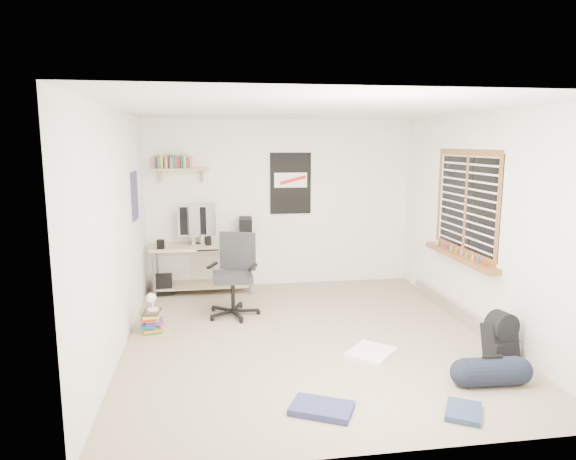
{
  "coord_description": "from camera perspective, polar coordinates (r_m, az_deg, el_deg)",
  "views": [
    {
      "loc": [
        -1.06,
        -5.39,
        2.15
      ],
      "look_at": [
        -0.18,
        0.36,
        1.16
      ],
      "focal_mm": 32.0,
      "sensor_mm": 36.0,
      "label": 1
    }
  ],
  "objects": [
    {
      "name": "floor",
      "position": [
        5.9,
        2.27,
        -11.78
      ],
      "size": [
        4.0,
        4.5,
        0.01
      ],
      "primitive_type": "cube",
      "color": "gray",
      "rests_on": "ground"
    },
    {
      "name": "ceiling",
      "position": [
        5.51,
        2.44,
        13.33
      ],
      "size": [
        4.0,
        4.5,
        0.01
      ],
      "primitive_type": "cube",
      "color": "white",
      "rests_on": "ground"
    },
    {
      "name": "back_wall",
      "position": [
        7.77,
        -0.83,
        2.99
      ],
      "size": [
        4.0,
        0.01,
        2.5
      ],
      "primitive_type": "cube",
      "color": "silver",
      "rests_on": "ground"
    },
    {
      "name": "left_wall",
      "position": [
        5.55,
        -18.42,
        -0.19
      ],
      "size": [
        0.01,
        4.5,
        2.5
      ],
      "primitive_type": "cube",
      "color": "silver",
      "rests_on": "ground"
    },
    {
      "name": "right_wall",
      "position": [
        6.27,
        20.66,
        0.76
      ],
      "size": [
        0.01,
        4.5,
        2.5
      ],
      "primitive_type": "cube",
      "color": "silver",
      "rests_on": "ground"
    },
    {
      "name": "desk",
      "position": [
        7.61,
        -9.44,
        -4.06
      ],
      "size": [
        1.56,
        0.89,
        0.67
      ],
      "primitive_type": "cube",
      "rotation": [
        0.0,
        0.0,
        -0.18
      ],
      "color": "tan",
      "rests_on": "floor"
    },
    {
      "name": "monitor_left",
      "position": [
        7.5,
        -10.49,
        -0.13
      ],
      "size": [
        0.43,
        0.15,
        0.46
      ],
      "primitive_type": "cube",
      "rotation": [
        0.0,
        0.0,
        -0.1
      ],
      "color": "#A7A8AC",
      "rests_on": "desk"
    },
    {
      "name": "monitor_right",
      "position": [
        7.5,
        -9.53,
        -0.08
      ],
      "size": [
        0.42,
        0.29,
        0.46
      ],
      "primitive_type": "cube",
      "rotation": [
        0.0,
        0.0,
        0.47
      ],
      "color": "#AFAFB4",
      "rests_on": "desk"
    },
    {
      "name": "pc_tower",
      "position": [
        7.52,
        -4.73,
        -0.18
      ],
      "size": [
        0.21,
        0.4,
        0.41
      ],
      "primitive_type": "cube",
      "rotation": [
        0.0,
        0.0,
        -0.06
      ],
      "color": "black",
      "rests_on": "desk"
    },
    {
      "name": "keyboard",
      "position": [
        7.28,
        -8.59,
        -2.13
      ],
      "size": [
        0.4,
        0.17,
        0.02
      ],
      "primitive_type": "cube",
      "rotation": [
        0.0,
        0.0,
        0.08
      ],
      "color": "black",
      "rests_on": "desk"
    },
    {
      "name": "speaker_left",
      "position": [
        7.33,
        -13.97,
        -1.67
      ],
      "size": [
        0.11,
        0.11,
        0.16
      ],
      "primitive_type": "cube",
      "rotation": [
        0.0,
        0.0,
        -0.42
      ],
      "color": "black",
      "rests_on": "desk"
    },
    {
      "name": "speaker_right",
      "position": [
        7.47,
        -8.89,
        -1.29
      ],
      "size": [
        0.09,
        0.09,
        0.16
      ],
      "primitive_type": "cube",
      "rotation": [
        0.0,
        0.0,
        0.2
      ],
      "color": "black",
      "rests_on": "desk"
    },
    {
      "name": "office_chair",
      "position": [
        6.47,
        -6.18,
        -5.28
      ],
      "size": [
        0.87,
        0.87,
        1.04
      ],
      "primitive_type": "cube",
      "rotation": [
        0.0,
        0.0,
        -0.36
      ],
      "color": "#27272A",
      "rests_on": "floor"
    },
    {
      "name": "wall_shelf",
      "position": [
        7.55,
        -11.76,
        6.64
      ],
      "size": [
        0.8,
        0.22,
        0.24
      ],
      "primitive_type": "cube",
      "color": "tan",
      "rests_on": "back_wall"
    },
    {
      "name": "poster_back_wall",
      "position": [
        7.74,
        0.29,
        5.2
      ],
      "size": [
        0.62,
        0.03,
        0.92
      ],
      "primitive_type": "cube",
      "color": "black",
      "rests_on": "back_wall"
    },
    {
      "name": "poster_left_wall",
      "position": [
        6.69,
        -16.67,
        3.66
      ],
      "size": [
        0.02,
        0.42,
        0.6
      ],
      "primitive_type": "cube",
      "color": "navy",
      "rests_on": "left_wall"
    },
    {
      "name": "window",
      "position": [
        6.48,
        19.05,
        2.91
      ],
      "size": [
        0.1,
        1.5,
        1.26
      ],
      "primitive_type": "cube",
      "color": "brown",
      "rests_on": "right_wall"
    },
    {
      "name": "baseboard_heater",
      "position": [
        6.76,
        18.45,
        -8.61
      ],
      "size": [
        0.08,
        2.5,
        0.18
      ],
      "primitive_type": "cube",
      "color": "#B7B2A8",
      "rests_on": "floor"
    },
    {
      "name": "backpack",
      "position": [
        5.6,
        22.52,
        -11.49
      ],
      "size": [
        0.35,
        0.31,
        0.41
      ],
      "primitive_type": "cube",
      "rotation": [
        0.0,
        0.0,
        0.22
      ],
      "color": "black",
      "rests_on": "floor"
    },
    {
      "name": "duffel_bag",
      "position": [
        5.09,
        21.66,
        -14.31
      ],
      "size": [
        0.27,
        0.27,
        0.51
      ],
      "primitive_type": "cylinder",
      "rotation": [
        0.0,
        0.0,
        -0.06
      ],
      "color": "black",
      "rests_on": "floor"
    },
    {
      "name": "tshirt",
      "position": [
        5.49,
        9.2,
        -13.3
      ],
      "size": [
        0.61,
        0.61,
        0.04
      ],
      "primitive_type": "cube",
      "rotation": [
        0.0,
        0.0,
        0.83
      ],
      "color": "white",
      "rests_on": "floor"
    },
    {
      "name": "jeans_a",
      "position": [
        4.4,
        3.77,
        -19.16
      ],
      "size": [
        0.58,
        0.5,
        0.05
      ],
      "primitive_type": "cube",
      "rotation": [
        0.0,
        0.0,
        -0.47
      ],
      "color": "navy",
      "rests_on": "floor"
    },
    {
      "name": "jeans_b",
      "position": [
        4.58,
        18.92,
        -18.54
      ],
      "size": [
        0.41,
        0.44,
        0.04
      ],
      "primitive_type": "cube",
      "rotation": [
        0.0,
        0.0,
        1.04
      ],
      "color": "navy",
      "rests_on": "floor"
    },
    {
      "name": "book_stack",
      "position": [
        6.14,
        -14.91,
        -9.69
      ],
      "size": [
        0.51,
        0.45,
        0.3
      ],
      "primitive_type": "cube",
      "rotation": [
        0.0,
        0.0,
        -0.23
      ],
      "color": "brown",
      "rests_on": "floor"
    },
    {
      "name": "desk_lamp",
      "position": [
        6.05,
        -14.83,
        -7.69
      ],
      "size": [
        0.19,
        0.24,
        0.21
      ],
      "primitive_type": "cube",
      "rotation": [
        0.0,
        0.0,
        -0.35
      ],
      "color": "silver",
      "rests_on": "book_stack"
    },
    {
      "name": "subwoofer",
      "position": [
        7.63,
        -13.67,
        -5.91
      ],
      "size": [
        0.26,
        0.26,
        0.28
      ],
      "primitive_type": "cube",
      "rotation": [
        0.0,
        0.0,
        0.05
      ],
      "color": "black",
      "rests_on": "floor"
    }
  ]
}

